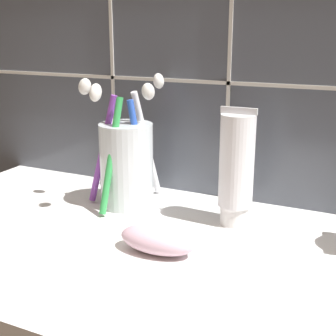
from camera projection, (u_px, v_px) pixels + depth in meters
The scene contains 5 objects.
sink_counter at pixel (158, 253), 53.38cm from camera, with size 73.33×37.20×2.00cm, color white.
tile_wall_backsplash at pixel (219, 38), 63.02cm from camera, with size 83.33×1.72×48.60cm.
toothbrush_cup at pixel (126, 162), 63.49cm from camera, with size 10.48×14.21×17.83cm.
toothpaste_tube at pixel (236, 168), 56.85cm from camera, with size 4.46×4.25×14.71cm.
soap_bar at pixel (157, 240), 50.94cm from camera, with size 8.75×4.35×2.96cm, color #DBB2C6.
Camera 1 is at (21.62, -43.27, 25.59)cm, focal length 50.00 mm.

